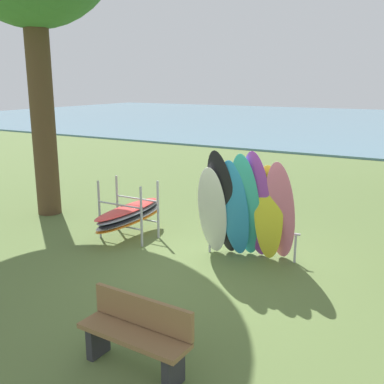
% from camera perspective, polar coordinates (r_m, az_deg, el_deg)
% --- Properties ---
extents(ground_plane, '(80.00, 80.00, 0.00)m').
position_cam_1_polar(ground_plane, '(8.20, 3.03, -9.87)').
color(ground_plane, '#566B38').
extents(leaning_board_pile, '(1.88, 1.31, 2.17)m').
position_cam_1_polar(leaning_board_pile, '(8.27, 6.77, -2.26)').
color(leaning_board_pile, white).
rests_on(leaning_board_pile, ground).
extents(board_storage_rack, '(1.15, 2.13, 1.25)m').
position_cam_1_polar(board_storage_rack, '(9.76, -7.85, -2.79)').
color(board_storage_rack, '#9EA0A5').
rests_on(board_storage_rack, ground).
extents(park_bench, '(1.42, 0.47, 0.85)m').
position_cam_1_polar(park_bench, '(5.53, -7.00, -17.11)').
color(park_bench, '#2D2D33').
rests_on(park_bench, ground).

